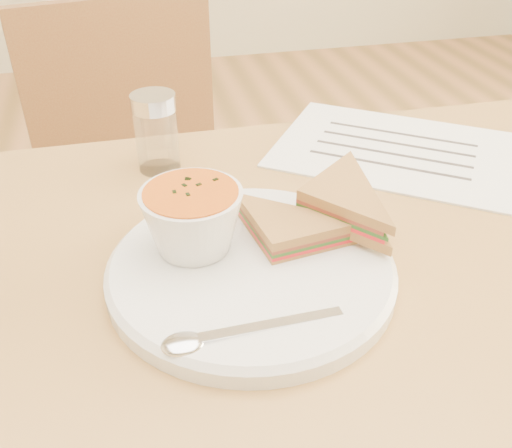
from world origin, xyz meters
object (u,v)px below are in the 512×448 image
object	(u,v)px
chair_far	(160,236)
soup_bowl	(193,223)
plate	(251,270)
condiment_shaker	(156,133)

from	to	relation	value
chair_far	soup_bowl	bearing A→B (deg)	79.57
chair_far	soup_bowl	world-z (taller)	chair_far
plate	condiment_shaker	distance (m)	0.27
chair_far	plate	xyz separation A→B (m)	(0.07, -0.54, 0.32)
plate	soup_bowl	xyz separation A→B (m)	(-0.05, 0.04, 0.04)
condiment_shaker	chair_far	bearing A→B (deg)	90.16
condiment_shaker	plate	bearing A→B (deg)	-75.29
chair_far	soup_bowl	xyz separation A→B (m)	(0.02, -0.51, 0.36)
condiment_shaker	soup_bowl	bearing A→B (deg)	-86.03
plate	soup_bowl	world-z (taller)	soup_bowl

